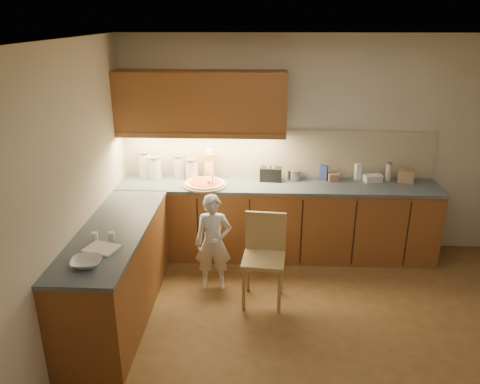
{
  "coord_description": "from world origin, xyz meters",
  "views": [
    {
      "loc": [
        -0.59,
        -3.49,
        2.78
      ],
      "look_at": [
        -0.8,
        1.2,
        1.0
      ],
      "focal_mm": 35.0,
      "sensor_mm": 36.0,
      "label": 1
    }
  ],
  "objects_px": {
    "toaster": "(271,174)",
    "child": "(213,243)",
    "oil_jug": "(209,165)",
    "wooden_chair": "(264,252)",
    "pizza_on_board": "(205,184)"
  },
  "relations": [
    {
      "from": "child",
      "to": "oil_jug",
      "type": "bearing_deg",
      "value": 94.45
    },
    {
      "from": "child",
      "to": "wooden_chair",
      "type": "relative_size",
      "value": 1.15
    },
    {
      "from": "wooden_chair",
      "to": "toaster",
      "type": "distance_m",
      "value": 1.19
    },
    {
      "from": "child",
      "to": "oil_jug",
      "type": "distance_m",
      "value": 1.12
    },
    {
      "from": "toaster",
      "to": "child",
      "type": "bearing_deg",
      "value": -118.84
    },
    {
      "from": "child",
      "to": "wooden_chair",
      "type": "height_order",
      "value": "child"
    },
    {
      "from": "pizza_on_board",
      "to": "wooden_chair",
      "type": "xyz_separation_m",
      "value": [
        0.69,
        -0.88,
        -0.41
      ]
    },
    {
      "from": "oil_jug",
      "to": "wooden_chair",
      "type": "bearing_deg",
      "value": -59.76
    },
    {
      "from": "pizza_on_board",
      "to": "oil_jug",
      "type": "xyz_separation_m",
      "value": [
        0.02,
        0.27,
        0.14
      ]
    },
    {
      "from": "pizza_on_board",
      "to": "oil_jug",
      "type": "height_order",
      "value": "oil_jug"
    },
    {
      "from": "child",
      "to": "oil_jug",
      "type": "height_order",
      "value": "oil_jug"
    },
    {
      "from": "toaster",
      "to": "wooden_chair",
      "type": "bearing_deg",
      "value": -88.71
    },
    {
      "from": "child",
      "to": "wooden_chair",
      "type": "distance_m",
      "value": 0.57
    },
    {
      "from": "child",
      "to": "toaster",
      "type": "distance_m",
      "value": 1.19
    },
    {
      "from": "pizza_on_board",
      "to": "wooden_chair",
      "type": "relative_size",
      "value": 0.56
    }
  ]
}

